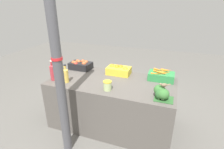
{
  "coord_description": "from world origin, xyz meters",
  "views": [
    {
      "loc": [
        0.79,
        -2.17,
        1.81
      ],
      "look_at": [
        0.0,
        0.0,
        0.85
      ],
      "focal_mm": 28.0,
      "sensor_mm": 36.0,
      "label": 1
    }
  ],
  "objects_px": {
    "broccoli_pile": "(161,93)",
    "juice_bottle_ruby": "(53,72)",
    "orange_crate": "(119,70)",
    "juice_bottle_amber": "(58,73)",
    "pickle_jar": "(107,85)",
    "carrot_crate": "(161,76)",
    "juice_bottle_golden": "(66,75)",
    "apple_crate": "(81,65)",
    "sparrow_bird": "(164,85)",
    "support_pole": "(58,68)"
  },
  "relations": [
    {
      "from": "orange_crate",
      "to": "sparrow_bird",
      "type": "distance_m",
      "value": 0.93
    },
    {
      "from": "juice_bottle_amber",
      "to": "sparrow_bird",
      "type": "xyz_separation_m",
      "value": [
        1.46,
        -0.02,
        0.06
      ]
    },
    {
      "from": "broccoli_pile",
      "to": "juice_bottle_golden",
      "type": "bearing_deg",
      "value": 179.24
    },
    {
      "from": "orange_crate",
      "to": "carrot_crate",
      "type": "relative_size",
      "value": 1.0
    },
    {
      "from": "orange_crate",
      "to": "carrot_crate",
      "type": "xyz_separation_m",
      "value": [
        0.66,
        -0.0,
        -0.0
      ]
    },
    {
      "from": "pickle_jar",
      "to": "broccoli_pile",
      "type": "bearing_deg",
      "value": 0.13
    },
    {
      "from": "apple_crate",
      "to": "sparrow_bird",
      "type": "distance_m",
      "value": 1.52
    },
    {
      "from": "pickle_jar",
      "to": "sparrow_bird",
      "type": "xyz_separation_m",
      "value": [
        0.7,
        0.0,
        0.12
      ]
    },
    {
      "from": "sparrow_bird",
      "to": "juice_bottle_amber",
      "type": "bearing_deg",
      "value": -22.8
    },
    {
      "from": "support_pole",
      "to": "juice_bottle_ruby",
      "type": "distance_m",
      "value": 0.68
    },
    {
      "from": "broccoli_pile",
      "to": "juice_bottle_golden",
      "type": "relative_size",
      "value": 0.89
    },
    {
      "from": "juice_bottle_ruby",
      "to": "pickle_jar",
      "type": "height_order",
      "value": "juice_bottle_ruby"
    },
    {
      "from": "broccoli_pile",
      "to": "juice_bottle_amber",
      "type": "xyz_separation_m",
      "value": [
        -1.44,
        0.02,
        0.04
      ]
    },
    {
      "from": "juice_bottle_golden",
      "to": "pickle_jar",
      "type": "xyz_separation_m",
      "value": [
        0.64,
        -0.02,
        -0.05
      ]
    },
    {
      "from": "orange_crate",
      "to": "juice_bottle_ruby",
      "type": "xyz_separation_m",
      "value": [
        -0.83,
        -0.55,
        0.06
      ]
    },
    {
      "from": "support_pole",
      "to": "juice_bottle_ruby",
      "type": "xyz_separation_m",
      "value": [
        -0.45,
        0.43,
        -0.27
      ]
    },
    {
      "from": "juice_bottle_ruby",
      "to": "juice_bottle_golden",
      "type": "relative_size",
      "value": 1.12
    },
    {
      "from": "juice_bottle_ruby",
      "to": "juice_bottle_amber",
      "type": "relative_size",
      "value": 1.02
    },
    {
      "from": "juice_bottle_ruby",
      "to": "pickle_jar",
      "type": "xyz_separation_m",
      "value": [
        0.86,
        -0.02,
        -0.07
      ]
    },
    {
      "from": "orange_crate",
      "to": "broccoli_pile",
      "type": "height_order",
      "value": "broccoli_pile"
    },
    {
      "from": "broccoli_pile",
      "to": "juice_bottle_ruby",
      "type": "bearing_deg",
      "value": 179.35
    },
    {
      "from": "broccoli_pile",
      "to": "sparrow_bird",
      "type": "bearing_deg",
      "value": 1.01
    },
    {
      "from": "carrot_crate",
      "to": "broccoli_pile",
      "type": "xyz_separation_m",
      "value": [
        0.05,
        -0.56,
        0.02
      ]
    },
    {
      "from": "orange_crate",
      "to": "broccoli_pile",
      "type": "distance_m",
      "value": 0.91
    },
    {
      "from": "juice_bottle_ruby",
      "to": "pickle_jar",
      "type": "bearing_deg",
      "value": -1.26
    },
    {
      "from": "broccoli_pile",
      "to": "carrot_crate",
      "type": "bearing_deg",
      "value": 95.02
    },
    {
      "from": "juice_bottle_amber",
      "to": "pickle_jar",
      "type": "bearing_deg",
      "value": -1.43
    },
    {
      "from": "broccoli_pile",
      "to": "juice_bottle_golden",
      "type": "height_order",
      "value": "juice_bottle_golden"
    },
    {
      "from": "broccoli_pile",
      "to": "sparrow_bird",
      "type": "xyz_separation_m",
      "value": [
        0.02,
        0.0,
        0.11
      ]
    },
    {
      "from": "carrot_crate",
      "to": "broccoli_pile",
      "type": "bearing_deg",
      "value": -84.98
    },
    {
      "from": "orange_crate",
      "to": "broccoli_pile",
      "type": "bearing_deg",
      "value": -38.6
    },
    {
      "from": "broccoli_pile",
      "to": "orange_crate",
      "type": "bearing_deg",
      "value": 141.4
    },
    {
      "from": "carrot_crate",
      "to": "juice_bottle_golden",
      "type": "bearing_deg",
      "value": -156.66
    },
    {
      "from": "apple_crate",
      "to": "juice_bottle_amber",
      "type": "bearing_deg",
      "value": -94.78
    },
    {
      "from": "juice_bottle_amber",
      "to": "pickle_jar",
      "type": "height_order",
      "value": "juice_bottle_amber"
    },
    {
      "from": "carrot_crate",
      "to": "pickle_jar",
      "type": "relative_size",
      "value": 2.96
    },
    {
      "from": "apple_crate",
      "to": "juice_bottle_ruby",
      "type": "relative_size",
      "value": 1.22
    },
    {
      "from": "apple_crate",
      "to": "broccoli_pile",
      "type": "xyz_separation_m",
      "value": [
        1.39,
        -0.57,
        0.01
      ]
    },
    {
      "from": "apple_crate",
      "to": "juice_bottle_ruby",
      "type": "height_order",
      "value": "juice_bottle_ruby"
    },
    {
      "from": "pickle_jar",
      "to": "sparrow_bird",
      "type": "relative_size",
      "value": 0.95
    },
    {
      "from": "orange_crate",
      "to": "broccoli_pile",
      "type": "xyz_separation_m",
      "value": [
        0.71,
        -0.57,
        0.02
      ]
    },
    {
      "from": "juice_bottle_amber",
      "to": "pickle_jar",
      "type": "relative_size",
      "value": 2.38
    },
    {
      "from": "sparrow_bird",
      "to": "juice_bottle_ruby",
      "type": "bearing_deg",
      "value": -22.75
    },
    {
      "from": "support_pole",
      "to": "orange_crate",
      "type": "xyz_separation_m",
      "value": [
        0.38,
        0.98,
        -0.33
      ]
    },
    {
      "from": "sparrow_bird",
      "to": "support_pole",
      "type": "bearing_deg",
      "value": -1.47
    },
    {
      "from": "orange_crate",
      "to": "juice_bottle_ruby",
      "type": "bearing_deg",
      "value": -146.47
    },
    {
      "from": "carrot_crate",
      "to": "juice_bottle_golden",
      "type": "distance_m",
      "value": 1.38
    },
    {
      "from": "pickle_jar",
      "to": "juice_bottle_ruby",
      "type": "bearing_deg",
      "value": 178.74
    },
    {
      "from": "juice_bottle_golden",
      "to": "apple_crate",
      "type": "bearing_deg",
      "value": 97.74
    },
    {
      "from": "support_pole",
      "to": "juice_bottle_amber",
      "type": "distance_m",
      "value": 0.62
    }
  ]
}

